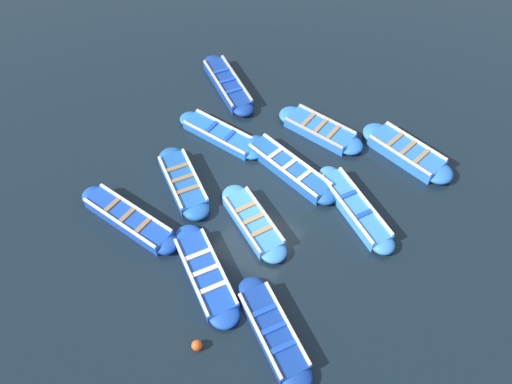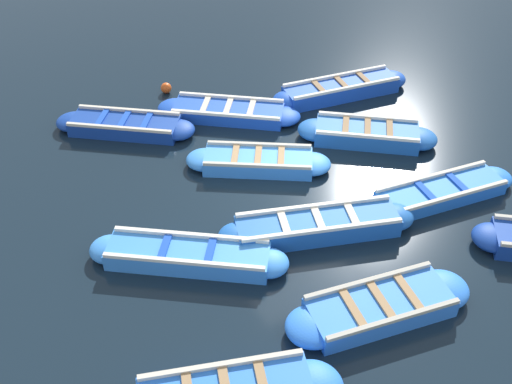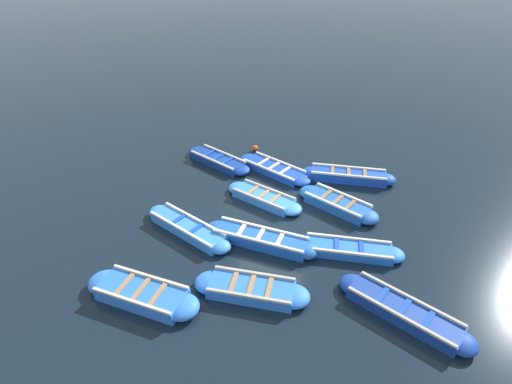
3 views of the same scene
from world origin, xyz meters
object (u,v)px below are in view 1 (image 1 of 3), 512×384
(boat_tucked, at_px, (128,219))
(boat_outer_right, at_px, (253,222))
(boat_end_of_row, at_px, (355,208))
(boat_drifting, at_px, (228,84))
(boat_inner_gap, at_px, (205,273))
(buoy_orange_near, at_px, (197,345))
(boat_mid_row, at_px, (220,135))
(boat_stern_in, at_px, (406,152))
(boat_bow_out, at_px, (273,331))
(boat_broadside, at_px, (320,130))
(boat_near_quay, at_px, (183,182))
(boat_alongside, at_px, (289,168))

(boat_tucked, height_order, boat_outer_right, boat_tucked)
(boat_end_of_row, distance_m, boat_drifting, 7.07)
(boat_outer_right, bearing_deg, boat_drifting, -140.90)
(boat_tucked, bearing_deg, boat_inner_gap, 83.27)
(boat_inner_gap, distance_m, buoy_orange_near, 2.04)
(boat_inner_gap, relative_size, boat_mid_row, 0.97)
(boat_outer_right, distance_m, boat_stern_in, 5.81)
(boat_outer_right, distance_m, buoy_orange_near, 4.02)
(boat_tucked, xyz_separation_m, boat_bow_out, (0.87, 5.44, -0.03))
(boat_tucked, relative_size, boat_mid_row, 1.08)
(boat_tucked, height_order, boat_end_of_row, boat_tucked)
(buoy_orange_near, bearing_deg, boat_outer_right, -170.34)
(boat_inner_gap, height_order, boat_bow_out, boat_bow_out)
(boat_tucked, distance_m, boat_end_of_row, 6.85)
(boat_end_of_row, bearing_deg, boat_outer_right, -50.29)
(boat_end_of_row, bearing_deg, boat_inner_gap, -32.88)
(boat_broadside, xyz_separation_m, boat_near_quay, (4.32, -2.73, 0.01))
(boat_outer_right, bearing_deg, boat_tucked, -61.21)
(boat_drifting, xyz_separation_m, buoy_orange_near, (8.91, 4.69, -0.04))
(boat_alongside, height_order, boat_tucked, boat_alongside)
(boat_mid_row, relative_size, boat_bow_out, 1.09)
(boat_end_of_row, xyz_separation_m, boat_mid_row, (-0.59, -5.25, -0.03))
(boat_bow_out, bearing_deg, boat_alongside, -156.38)
(boat_stern_in, xyz_separation_m, boat_mid_row, (2.38, -5.84, -0.06))
(boat_end_of_row, bearing_deg, boat_mid_row, -96.40)
(boat_outer_right, height_order, boat_stern_in, boat_stern_in)
(boat_broadside, bearing_deg, boat_stern_in, 98.83)
(boat_stern_in, height_order, boat_broadside, boat_stern_in)
(boat_tucked, bearing_deg, boat_bow_out, 80.91)
(boat_mid_row, bearing_deg, boat_alongside, 85.75)
(boat_alongside, height_order, boat_mid_row, boat_alongside)
(boat_end_of_row, distance_m, boat_bow_out, 4.69)
(boat_drifting, bearing_deg, buoy_orange_near, 27.77)
(boat_tucked, height_order, boat_near_quay, boat_tucked)
(boat_tucked, xyz_separation_m, boat_near_quay, (-2.00, 0.59, -0.01))
(boat_mid_row, distance_m, boat_near_quay, 2.40)
(boat_alongside, height_order, boat_near_quay, boat_alongside)
(boat_inner_gap, height_order, boat_drifting, boat_drifting)
(boat_bow_out, bearing_deg, boat_near_quay, -120.58)
(boat_outer_right, xyz_separation_m, boat_broadside, (-4.51, 0.04, 0.01))
(boat_end_of_row, height_order, boat_mid_row, boat_end_of_row)
(boat_alongside, relative_size, boat_bow_out, 1.20)
(boat_broadside, distance_m, boat_near_quay, 5.11)
(boat_near_quay, bearing_deg, boat_drifting, -164.44)
(boat_end_of_row, relative_size, boat_bow_out, 1.07)
(boat_alongside, bearing_deg, boat_broadside, 177.53)
(boat_broadside, bearing_deg, boat_alongside, -2.47)
(boat_alongside, height_order, boat_stern_in, boat_stern_in)
(boat_drifting, bearing_deg, boat_mid_row, 26.68)
(boat_tucked, relative_size, buoy_orange_near, 13.67)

